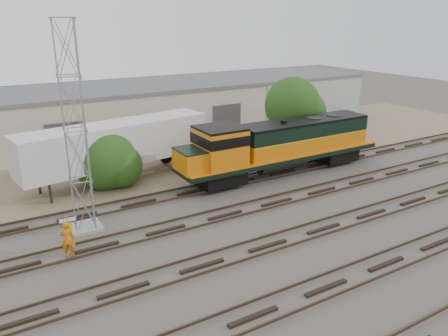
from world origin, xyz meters
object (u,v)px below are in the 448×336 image
locomotive (280,145)px  worker (68,239)px  semi_trailer (121,144)px  signal_tower (75,134)px

locomotive → worker: 17.63m
semi_trailer → signal_tower: bearing=-132.8°
locomotive → worker: size_ratio=8.83×
locomotive → signal_tower: (-15.47, -1.81, 3.30)m
locomotive → semi_trailer: (-10.88, 5.17, 0.37)m
locomotive → signal_tower: signal_tower is taller
signal_tower → semi_trailer: (4.58, 6.98, -2.93)m
signal_tower → semi_trailer: 8.85m
signal_tower → worker: bearing=-118.9°
worker → signal_tower: bearing=-100.4°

